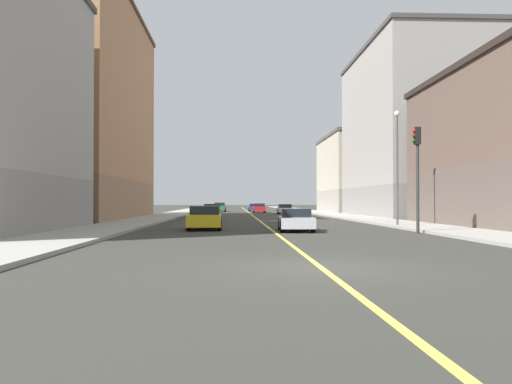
# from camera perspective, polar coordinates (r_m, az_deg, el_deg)

# --- Properties ---
(ground_plane) EXTENTS (400.00, 400.00, 0.00)m
(ground_plane) POSITION_cam_1_polar(r_m,az_deg,el_deg) (13.08, 7.21, -8.34)
(ground_plane) COLOR #33332D
(ground_plane) RESTS_ON ground
(sidewalk_left) EXTENTS (3.80, 168.00, 0.15)m
(sidewalk_left) POSITION_cam_1_polar(r_m,az_deg,el_deg) (62.92, 8.28, -2.44)
(sidewalk_left) COLOR #9E9B93
(sidewalk_left) RESTS_ON ground
(sidewalk_right) EXTENTS (3.80, 168.00, 0.15)m
(sidewalk_right) POSITION_cam_1_polar(r_m,az_deg,el_deg) (62.25, -9.34, -2.45)
(sidewalk_right) COLOR #9E9B93
(sidewalk_right) RESTS_ON ground
(lane_center_stripe) EXTENTS (0.16, 154.00, 0.01)m
(lane_center_stripe) POSITION_cam_1_polar(r_m,az_deg,el_deg) (61.85, -0.48, -2.54)
(lane_center_stripe) COLOR #E5D14C
(lane_center_stripe) RESTS_ON ground
(building_left_mid) EXTENTS (11.92, 20.93, 17.88)m
(building_left_mid) POSITION_cam_1_polar(r_m,az_deg,el_deg) (57.63, 17.38, 6.30)
(building_left_mid) COLOR gray
(building_left_mid) RESTS_ON ground
(building_left_far) EXTENTS (11.92, 18.02, 11.32)m
(building_left_far) POSITION_cam_1_polar(r_m,az_deg,el_deg) (77.67, 12.03, 1.97)
(building_left_far) COLOR #9D9688
(building_left_far) RESTS_ON ground
(building_right_midblock) EXTENTS (11.92, 24.57, 20.01)m
(building_right_midblock) POSITION_cam_1_polar(r_m,az_deg,el_deg) (51.07, -19.91, 8.46)
(building_right_midblock) COLOR #8F6B4F
(building_right_midblock) RESTS_ON ground
(traffic_light_left_near) EXTENTS (0.40, 0.32, 5.48)m
(traffic_light_left_near) POSITION_cam_1_polar(r_m,az_deg,el_deg) (27.75, 17.44, 2.99)
(traffic_light_left_near) COLOR #2D2D2D
(traffic_light_left_near) RESTS_ON ground
(street_lamp_left_near) EXTENTS (0.36, 0.36, 7.30)m
(street_lamp_left_near) POSITION_cam_1_polar(r_m,az_deg,el_deg) (34.18, 15.37, 3.89)
(street_lamp_left_near) COLOR #4C4C51
(street_lamp_left_near) RESTS_ON ground
(car_blue) EXTENTS (1.97, 4.08, 1.21)m
(car_blue) POSITION_cam_1_polar(r_m,az_deg,el_deg) (82.85, -0.14, -1.74)
(car_blue) COLOR #23389E
(car_blue) RESTS_ON ground
(car_green) EXTENTS (1.95, 4.22, 1.42)m
(car_green) POSITION_cam_1_polar(r_m,az_deg,el_deg) (79.79, -4.04, -1.70)
(car_green) COLOR #1E6B38
(car_green) RESTS_ON ground
(car_white) EXTENTS (1.84, 4.45, 1.26)m
(car_white) POSITION_cam_1_polar(r_m,az_deg,el_deg) (66.02, 3.21, -1.90)
(car_white) COLOR white
(car_white) RESTS_ON ground
(car_yellow) EXTENTS (2.03, 4.55, 1.38)m
(car_yellow) POSITION_cam_1_polar(r_m,az_deg,el_deg) (30.32, -5.69, -2.89)
(car_yellow) COLOR gold
(car_yellow) RESTS_ON ground
(car_silver) EXTENTS (2.00, 4.07, 1.25)m
(car_silver) POSITION_cam_1_polar(r_m,az_deg,el_deg) (28.48, 4.44, -3.14)
(car_silver) COLOR silver
(car_silver) RESTS_ON ground
(car_red) EXTENTS (1.86, 4.36, 1.32)m
(car_red) POSITION_cam_1_polar(r_m,az_deg,el_deg) (74.19, 0.36, -1.79)
(car_red) COLOR red
(car_red) RESTS_ON ground
(car_orange) EXTENTS (1.92, 4.05, 1.37)m
(car_orange) POSITION_cam_1_polar(r_m,az_deg,el_deg) (52.35, -4.90, -2.09)
(car_orange) COLOR orange
(car_orange) RESTS_ON ground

